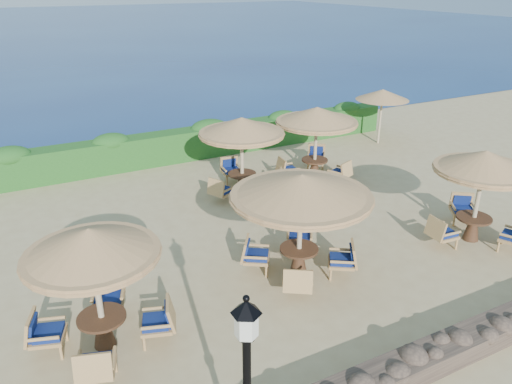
{
  "coord_description": "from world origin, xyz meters",
  "views": [
    {
      "loc": [
        -6.99,
        -11.22,
        6.85
      ],
      "look_at": [
        -1.03,
        0.15,
        1.3
      ],
      "focal_mm": 35.0,
      "sensor_mm": 36.0,
      "label": 1
    }
  ],
  "objects_px": {
    "cafe_set_2": "(482,178)",
    "cafe_set_1": "(301,202)",
    "extra_parasol": "(383,95)",
    "cafe_set_0": "(94,271)",
    "cafe_set_3": "(242,139)",
    "cafe_set_4": "(316,127)"
  },
  "relations": [
    {
      "from": "cafe_set_2",
      "to": "cafe_set_1",
      "type": "bearing_deg",
      "value": 171.37
    },
    {
      "from": "extra_parasol",
      "to": "cafe_set_1",
      "type": "xyz_separation_m",
      "value": [
        -8.86,
        -7.42,
        -0.21
      ]
    },
    {
      "from": "cafe_set_0",
      "to": "cafe_set_1",
      "type": "relative_size",
      "value": 0.84
    },
    {
      "from": "cafe_set_3",
      "to": "extra_parasol",
      "type": "bearing_deg",
      "value": 15.54
    },
    {
      "from": "cafe_set_2",
      "to": "cafe_set_3",
      "type": "distance_m",
      "value": 7.37
    },
    {
      "from": "extra_parasol",
      "to": "cafe_set_1",
      "type": "height_order",
      "value": "cafe_set_1"
    },
    {
      "from": "extra_parasol",
      "to": "cafe_set_3",
      "type": "bearing_deg",
      "value": -164.46
    },
    {
      "from": "cafe_set_1",
      "to": "cafe_set_4",
      "type": "xyz_separation_m",
      "value": [
        3.99,
        5.25,
        -0.01
      ]
    },
    {
      "from": "cafe_set_1",
      "to": "cafe_set_2",
      "type": "height_order",
      "value": "same"
    },
    {
      "from": "extra_parasol",
      "to": "cafe_set_4",
      "type": "distance_m",
      "value": 5.34
    },
    {
      "from": "extra_parasol",
      "to": "cafe_set_1",
      "type": "distance_m",
      "value": 11.56
    },
    {
      "from": "cafe_set_1",
      "to": "cafe_set_2",
      "type": "xyz_separation_m",
      "value": [
        5.25,
        -0.8,
        -0.09
      ]
    },
    {
      "from": "cafe_set_3",
      "to": "cafe_set_4",
      "type": "height_order",
      "value": "same"
    },
    {
      "from": "cafe_set_0",
      "to": "cafe_set_4",
      "type": "distance_m",
      "value": 10.57
    },
    {
      "from": "cafe_set_0",
      "to": "cafe_set_3",
      "type": "relative_size",
      "value": 1.0
    },
    {
      "from": "cafe_set_3",
      "to": "cafe_set_1",
      "type": "bearing_deg",
      "value": -100.9
    },
    {
      "from": "extra_parasol",
      "to": "cafe_set_4",
      "type": "xyz_separation_m",
      "value": [
        -4.88,
        -2.16,
        -0.23
      ]
    },
    {
      "from": "extra_parasol",
      "to": "cafe_set_1",
      "type": "relative_size",
      "value": 0.7
    },
    {
      "from": "extra_parasol",
      "to": "cafe_set_2",
      "type": "relative_size",
      "value": 0.87
    },
    {
      "from": "cafe_set_0",
      "to": "cafe_set_3",
      "type": "distance_m",
      "value": 8.21
    },
    {
      "from": "extra_parasol",
      "to": "cafe_set_4",
      "type": "height_order",
      "value": "cafe_set_4"
    },
    {
      "from": "cafe_set_4",
      "to": "extra_parasol",
      "type": "bearing_deg",
      "value": 23.91
    }
  ]
}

